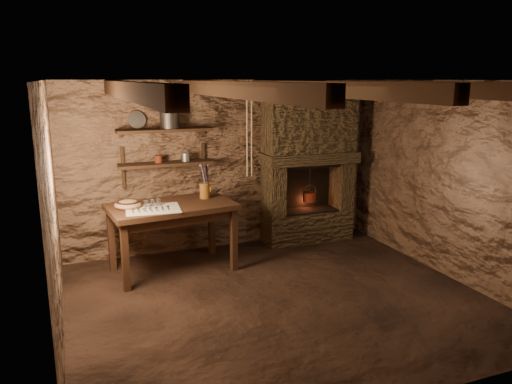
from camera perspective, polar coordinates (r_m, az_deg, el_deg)
name	(u,v)px	position (r m, az deg, el deg)	size (l,w,h in m)	color
floor	(278,299)	(5.73, 2.56, -12.13)	(4.50, 4.50, 0.00)	black
back_wall	(223,165)	(7.17, -3.79, 3.06)	(4.50, 0.04, 2.40)	#4E3424
front_wall	(394,256)	(3.67, 15.51, -7.05)	(4.50, 0.04, 2.40)	#4E3424
left_wall	(53,216)	(4.90, -22.18, -2.52)	(0.04, 4.00, 2.40)	#4E3424
right_wall	(447,180)	(6.55, 21.00, 1.29)	(0.04, 4.00, 2.40)	#4E3424
ceiling	(281,80)	(5.19, 2.83, 12.65)	(4.50, 4.00, 0.04)	black
beam_far_left	(130,91)	(4.78, -14.17, 11.18)	(0.14, 3.95, 0.16)	black
beam_mid_left	(234,90)	(5.01, -2.52, 11.61)	(0.14, 3.95, 0.16)	black
beam_mid_right	(324,89)	(5.41, 7.77, 11.61)	(0.14, 3.95, 0.16)	black
beam_far_right	(402,88)	(5.96, 16.39, 11.32)	(0.14, 3.95, 0.16)	black
shelf_lower	(166,164)	(6.79, -10.25, 3.19)	(1.25, 0.30, 0.04)	black
shelf_upper	(165,130)	(6.73, -10.41, 6.97)	(1.25, 0.30, 0.04)	black
hearth	(308,161)	(7.42, 6.02, 3.56)	(1.43, 0.51, 2.30)	#392C1C
work_table	(172,235)	(6.45, -9.52, -4.88)	(1.63, 1.05, 0.88)	black
linen_cloth	(153,209)	(6.13, -11.70, -1.91)	(0.64, 0.51, 0.01)	beige
pewter_cutlery_row	(153,209)	(6.11, -11.67, -1.87)	(0.53, 0.21, 0.01)	gray
drinking_glasses	(153,203)	(6.24, -11.72, -1.22)	(0.21, 0.06, 0.08)	silver
stoneware_jug	(205,183)	(6.55, -5.88, 0.99)	(0.16, 0.16, 0.46)	brown
wooden_bowl	(128,205)	(6.26, -14.41, -1.42)	(0.33, 0.33, 0.12)	olive
iron_stockpot	(170,121)	(6.74, -9.82, 8.00)	(0.26, 0.26, 0.20)	#322F2D
tin_pan	(137,120)	(6.76, -13.49, 8.03)	(0.24, 0.24, 0.03)	#A5A5A0
small_kettle	(186,157)	(6.84, -8.03, 3.97)	(0.16, 0.12, 0.17)	#A5A5A0
rusty_tin	(159,159)	(6.77, -11.07, 3.70)	(0.10, 0.10, 0.10)	#4F1C0F
red_pot	(309,196)	(7.48, 6.12, -0.48)	(0.22, 0.19, 0.54)	maroon
hanging_ropes	(249,129)	(6.21, -0.77, 7.16)	(0.08, 0.08, 1.20)	beige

